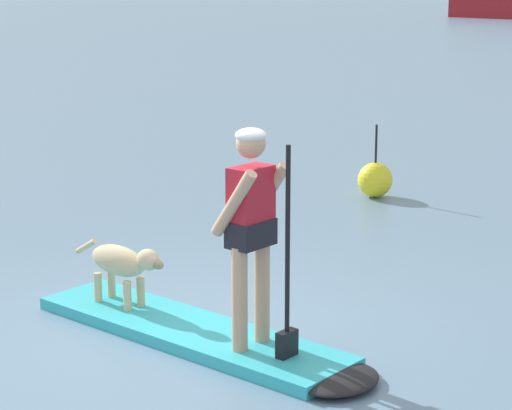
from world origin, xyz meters
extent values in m
plane|color=slate|center=(0.00, 0.00, 0.00)|extent=(400.00, 400.00, 0.00)
cube|color=#33B2BF|center=(0.00, 0.00, 0.05)|extent=(3.01, 1.11, 0.10)
ellipsoid|color=black|center=(1.46, -0.20, 0.05)|extent=(0.65, 0.75, 0.10)
cylinder|color=tan|center=(0.67, 0.04, 0.50)|extent=(0.12, 0.12, 0.81)
cylinder|color=tan|center=(0.64, -0.22, 0.50)|extent=(0.12, 0.12, 0.81)
cube|color=black|center=(0.65, -0.09, 0.99)|extent=(0.27, 0.39, 0.20)
cube|color=#B21E2D|center=(0.65, -0.09, 1.20)|extent=(0.24, 0.36, 0.59)
sphere|color=tan|center=(0.65, -0.09, 1.66)|extent=(0.22, 0.22, 0.22)
ellipsoid|color=white|center=(0.65, -0.09, 1.72)|extent=(0.23, 0.23, 0.11)
cylinder|color=tan|center=(0.68, 0.10, 1.25)|extent=(0.43, 0.15, 0.54)
cylinder|color=tan|center=(0.63, -0.28, 1.25)|extent=(0.43, 0.15, 0.54)
cylinder|color=black|center=(1.00, -0.14, 0.90)|extent=(0.04, 0.04, 1.59)
cube|color=black|center=(1.00, -0.14, 0.20)|extent=(0.10, 0.19, 0.20)
ellipsoid|color=#CCB78C|center=(-0.83, 0.11, 0.49)|extent=(0.65, 0.30, 0.26)
ellipsoid|color=#CCB78C|center=(-0.46, 0.06, 0.56)|extent=(0.24, 0.19, 0.18)
ellipsoid|color=gray|center=(-0.35, 0.05, 0.54)|extent=(0.13, 0.10, 0.08)
cylinder|color=#CCB78C|center=(-1.24, 0.17, 0.54)|extent=(0.27, 0.09, 0.18)
cylinder|color=#CCB78C|center=(-0.63, 0.16, 0.23)|extent=(0.07, 0.07, 0.26)
cylinder|color=#CCB78C|center=(-0.65, 0.01, 0.23)|extent=(0.07, 0.07, 0.26)
cylinder|color=#CCB78C|center=(-1.00, 0.21, 0.23)|extent=(0.07, 0.07, 0.26)
cylinder|color=#CCB78C|center=(-1.02, 0.06, 0.23)|extent=(0.07, 0.07, 0.26)
sphere|color=yellow|center=(-0.97, 5.40, 0.23)|extent=(0.46, 0.46, 0.46)
cylinder|color=black|center=(-0.97, 5.40, 0.71)|extent=(0.03, 0.03, 0.50)
camera|label=1|loc=(4.51, -6.04, 2.89)|focal=69.24mm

